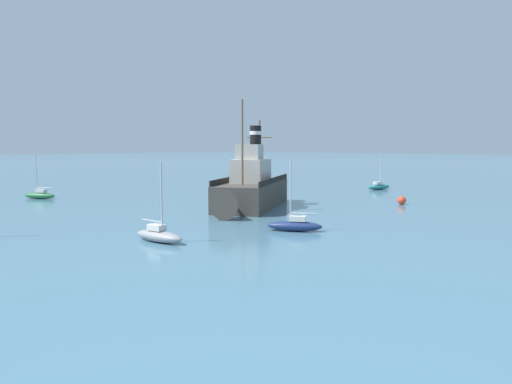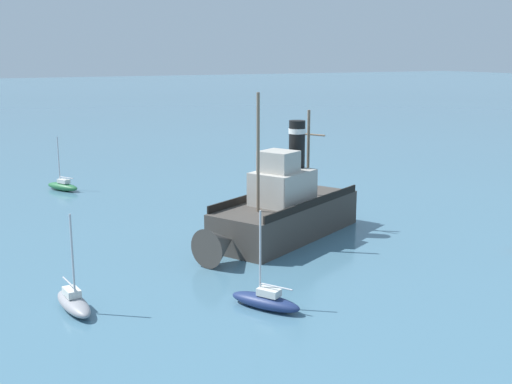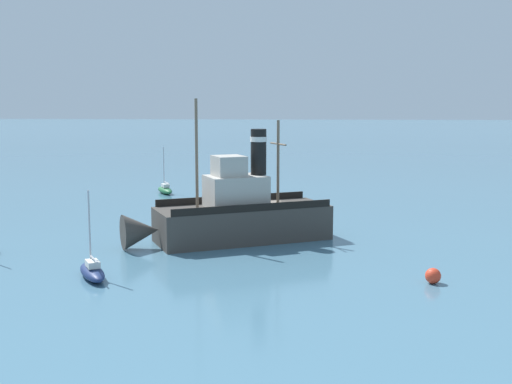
{
  "view_description": "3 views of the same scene",
  "coord_description": "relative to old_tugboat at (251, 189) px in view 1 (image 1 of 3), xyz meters",
  "views": [
    {
      "loc": [
        -31.08,
        33.48,
        5.86
      ],
      "look_at": [
        -4.35,
        3.46,
        1.78
      ],
      "focal_mm": 32.0,
      "sensor_mm": 36.0,
      "label": 1
    },
    {
      "loc": [
        -38.4,
        22.5,
        12.27
      ],
      "look_at": [
        0.88,
        2.15,
        2.63
      ],
      "focal_mm": 45.0,
      "sensor_mm": 36.0,
      "label": 2
    },
    {
      "loc": [
        -45.97,
        -3.37,
        9.72
      ],
      "look_at": [
        -0.26,
        0.47,
        3.21
      ],
      "focal_mm": 45.0,
      "sensor_mm": 36.0,
      "label": 3
    }
  ],
  "objects": [
    {
      "name": "sailboat_navy",
      "position": [
        -10.25,
        6.7,
        -1.4
      ],
      "size": [
        3.83,
        2.88,
        4.9
      ],
      "color": "navy",
      "rests_on": "ground"
    },
    {
      "name": "old_tugboat",
      "position": [
        0.0,
        0.0,
        0.0
      ],
      "size": [
        9.48,
        14.38,
        9.9
      ],
      "color": "#423D38",
      "rests_on": "ground"
    },
    {
      "name": "ground_plane",
      "position": [
        2.2,
        -1.83,
        -1.83
      ],
      "size": [
        600.0,
        600.0,
        0.0
      ],
      "primitive_type": "plane",
      "color": "#477289"
    },
    {
      "name": "mooring_buoy",
      "position": [
        -9.66,
        -11.88,
        -1.41
      ],
      "size": [
        0.85,
        0.85,
        0.85
      ],
      "primitive_type": "sphere",
      "color": "red",
      "rests_on": "ground"
    },
    {
      "name": "sailboat_green",
      "position": [
        22.53,
        10.07,
        -1.4
      ],
      "size": [
        3.86,
        2.78,
        4.9
      ],
      "color": "#286B3D",
      "rests_on": "ground"
    },
    {
      "name": "sailboat_teal",
      "position": [
        -0.67,
        -24.84,
        -1.4
      ],
      "size": [
        2.21,
        3.95,
        4.9
      ],
      "color": "#23757A",
      "rests_on": "ground"
    },
    {
      "name": "sailboat_grey",
      "position": [
        -6.16,
        15.1,
        -1.4
      ],
      "size": [
        3.89,
        1.48,
        4.9
      ],
      "color": "gray",
      "rests_on": "ground"
    }
  ]
}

